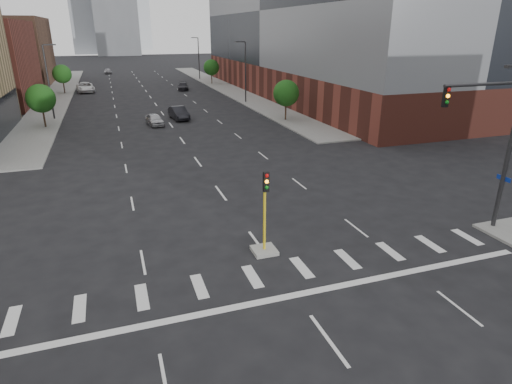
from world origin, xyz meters
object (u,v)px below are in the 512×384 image
car_mid_right (179,113)px  car_distant (108,71)px  car_far_left (85,87)px  car_near_left (155,120)px  car_deep_right (183,86)px  median_traffic_signal (265,235)px  mast_arm_signal (500,133)px

car_mid_right → car_distant: 66.03m
car_far_left → car_mid_right: bearing=-74.4°
car_near_left → car_deep_right: (8.62, 30.55, 0.01)m
car_near_left → car_distant: (-4.39, 68.27, 0.02)m
median_traffic_signal → car_distant: size_ratio=1.07×
car_deep_right → car_distant: size_ratio=1.15×
median_traffic_signal → car_near_left: size_ratio=1.10×
car_deep_right → car_mid_right: bearing=-92.0°
median_traffic_signal → car_near_left: (-1.82, 33.54, -0.29)m
car_distant → car_far_left: bearing=-100.7°
mast_arm_signal → car_mid_right: mast_arm_signal is taller
mast_arm_signal → car_distant: (-18.83, 103.27, -4.95)m
mast_arm_signal → car_mid_right: 39.60m
mast_arm_signal → car_distant: 105.09m
median_traffic_signal → car_far_left: (-10.50, 66.99, -0.11)m
car_far_left → mast_arm_signal: bearing=-77.1°
median_traffic_signal → car_far_left: 67.81m
median_traffic_signal → car_near_left: bearing=93.1°
car_mid_right → car_near_left: bearing=-147.3°
car_near_left → car_deep_right: size_ratio=0.85×
car_mid_right → car_distant: size_ratio=1.18×
car_near_left → car_deep_right: 31.75m
car_far_left → car_deep_right: car_far_left is taller
car_near_left → car_deep_right: car_deep_right is taller
mast_arm_signal → car_mid_right: (-11.11, 37.70, -4.85)m
car_near_left → car_mid_right: car_mid_right is taller
car_near_left → mast_arm_signal: bearing=-75.4°
car_deep_right → car_far_left: bearing=179.3°
median_traffic_signal → car_far_left: bearing=98.9°
car_near_left → car_far_left: car_far_left is taller
mast_arm_signal → car_far_left: 72.42m
mast_arm_signal → car_mid_right: size_ratio=1.88×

